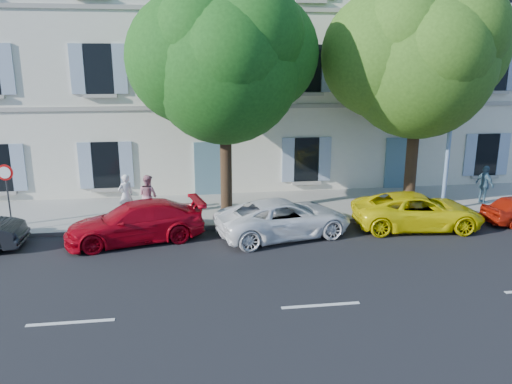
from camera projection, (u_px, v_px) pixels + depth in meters
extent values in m
plane|color=black|center=(288.00, 248.00, 16.26)|extent=(90.00, 90.00, 0.00)
cube|color=#A09E96|center=(266.00, 207.00, 20.51)|extent=(36.00, 4.50, 0.15)
cube|color=#9E998E|center=(276.00, 224.00, 18.43)|extent=(36.00, 0.16, 0.16)
cube|color=silver|center=(248.00, 59.00, 24.51)|extent=(28.00, 7.00, 12.00)
imported|color=#A50413|center=(135.00, 222.00, 16.75)|extent=(4.89, 2.80, 1.33)
imported|color=white|center=(284.00, 218.00, 17.22)|extent=(5.08, 3.18, 1.31)
imported|color=yellow|center=(418.00, 211.00, 18.07)|extent=(4.82, 2.58, 1.29)
cylinder|color=#3A2819|center=(226.00, 171.00, 18.85)|extent=(0.44, 0.44, 3.46)
ellipsoid|color=#1E6118|center=(224.00, 67.00, 17.88)|extent=(5.54, 5.54, 6.10)
cylinder|color=#3A2819|center=(411.00, 164.00, 19.99)|extent=(0.47, 0.47, 3.52)
ellipsoid|color=#447B1F|center=(419.00, 64.00, 19.00)|extent=(5.71, 5.71, 6.29)
cylinder|color=#383A3D|center=(9.00, 204.00, 17.14)|extent=(0.06, 0.06, 2.02)
cylinder|color=red|center=(5.00, 172.00, 16.84)|extent=(0.55, 0.09, 0.55)
cylinder|color=#7293BF|center=(452.00, 105.00, 18.86)|extent=(0.17, 0.17, 8.26)
imported|color=silver|center=(126.00, 195.00, 18.99)|extent=(0.70, 0.63, 1.62)
imported|color=#C07B8A|center=(148.00, 196.00, 18.96)|extent=(0.99, 0.98, 1.61)
imported|color=#476D82|center=(485.00, 185.00, 20.68)|extent=(0.56, 0.99, 1.59)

